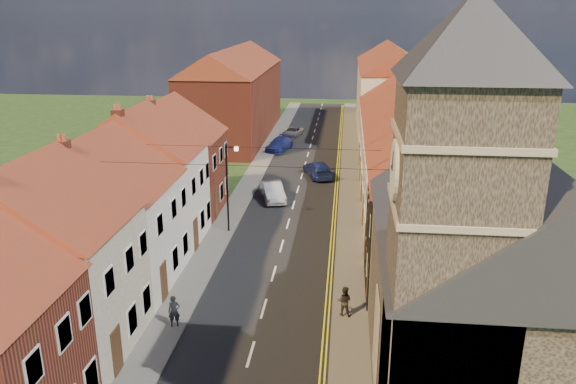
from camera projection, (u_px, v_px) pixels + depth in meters
The scene contains 23 objects.
road at pixel (298, 189), 47.66m from camera, with size 7.00×90.00×0.02m, color black.
pavement_left at pixel (247, 187), 48.08m from camera, with size 1.80×90.00×0.12m, color slate.
pavement_right at pixel (350, 190), 47.21m from camera, with size 1.80×90.00×0.12m, color slate.
church at pixel (497, 272), 19.70m from camera, with size 11.25×14.25×15.20m.
cottage_r_tudor at pixel (447, 216), 29.00m from camera, with size 8.30×5.20×9.00m.
cottage_r_white_near at pixel (433, 184), 34.10m from camera, with size 8.30×6.00×9.00m.
cottage_r_cream_mid at pixel (422, 161), 39.20m from camera, with size 8.30×5.20×9.00m.
cottage_r_pink at pixel (414, 144), 44.30m from camera, with size 8.30×6.00×9.00m.
cottage_r_white_far at pixel (407, 130), 49.40m from camera, with size 8.30×5.20×9.00m.
cottage_r_cream_far at pixel (402, 118), 54.50m from camera, with size 8.30×6.00×9.00m.
cottage_l_cream at pixel (33, 257), 24.07m from camera, with size 8.30×6.30×9.10m.
cottage_l_white at pixel (97, 209), 30.17m from camera, with size 8.30×6.90×8.80m.
cottage_l_brick_mid at pixel (137, 175), 35.88m from camera, with size 8.30×5.70×9.10m.
cottage_l_pink at pixel (166, 155), 41.41m from camera, with size 8.30×6.30×8.80m.
block_right_far at pixel (392, 88), 68.70m from camera, with size 8.30×24.20×10.50m.
block_left_far at pixel (234, 92), 65.83m from camera, with size 8.30×24.20×10.50m.
lamppost at pixel (228, 183), 37.49m from camera, with size 0.88×0.15×6.00m.
car_mid at pixel (273, 191), 44.92m from camera, with size 1.50×4.31×1.42m, color silver.
car_far at pixel (279, 144), 60.54m from camera, with size 1.90×4.68×1.36m, color navy.
car_distant at pixel (293, 132), 67.42m from camera, with size 1.76×3.82×1.06m, color gray.
pedestrian_left at pixel (174, 311), 26.78m from camera, with size 0.57×0.38×1.57m, color black.
pedestrian_right at pixel (344, 301), 27.73m from camera, with size 0.75×0.59×1.55m, color #2B2622.
car_far_b at pixel (318, 169), 51.08m from camera, with size 1.94×4.78×1.39m, color navy.
Camera 1 is at (3.91, -15.18, 14.69)m, focal length 35.00 mm.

